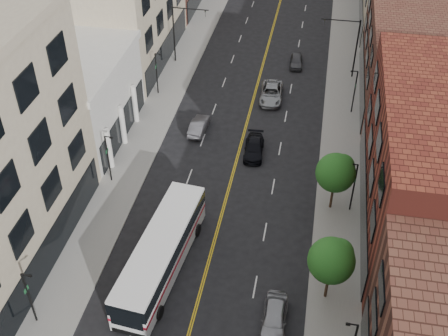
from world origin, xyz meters
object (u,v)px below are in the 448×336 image
Objects in this scene: city_bus at (161,252)px; car_lane_behind at (199,126)px; car_lane_a at (254,148)px; car_parked_far at (274,318)px; car_lane_c at (296,61)px; car_lane_b at (271,93)px.

city_bus reaches higher than car_lane_behind.
city_bus is 17.05m from car_lane_a.
car_parked_far is (9.20, -3.59, -1.20)m from city_bus.
car_lane_c is (2.61, 19.01, -0.02)m from car_lane_a.
car_lane_behind is at bearing -133.23° from car_lane_b.
car_parked_far is 30.70m from car_lane_b.
car_parked_far is at bearing -15.68° from city_bus.
car_parked_far is at bearing -81.42° from car_lane_a.
car_lane_a reaches higher than car_lane_c.
car_lane_a is at bearing -95.05° from car_lane_b.
car_parked_far is at bearing -85.32° from car_lane_b.
car_lane_b reaches higher than car_lane_c.
car_lane_b is (5.38, 26.87, -1.21)m from city_bus.
car_lane_behind is 0.91× the size of car_lane_a.
car_parked_far reaches higher than car_lane_a.
car_parked_far is at bearing 117.34° from car_lane_behind.
car_lane_behind is 10.26m from car_lane_b.
car_lane_behind is 1.11× the size of car_lane_c.
car_lane_c is at bearing -116.17° from car_lane_behind.
city_bus reaches higher than car_lane_a.
car_lane_a is 19.18m from car_lane_c.
car_parked_far is 25.01m from car_lane_behind.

